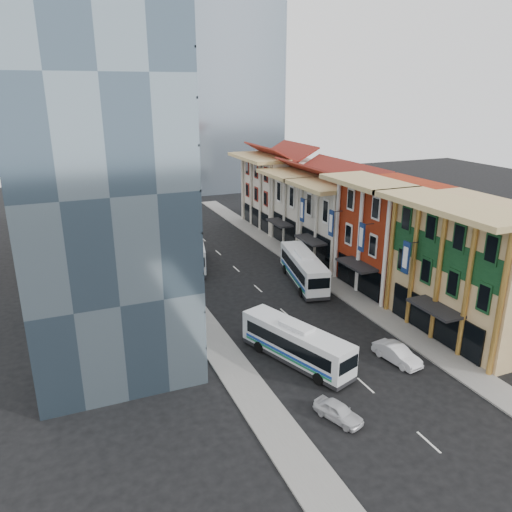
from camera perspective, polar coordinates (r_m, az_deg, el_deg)
name	(u,v)px	position (r m, az deg, el deg)	size (l,w,h in m)	color
ground	(373,392)	(39.59, 13.26, -14.92)	(200.00, 200.00, 0.00)	black
sidewalk_right	(323,277)	(60.13, 7.71, -2.43)	(3.00, 90.00, 0.15)	slate
sidewalk_left	(185,300)	(54.03, -8.12, -4.96)	(3.00, 90.00, 0.15)	slate
shophouse_tan	(475,270)	(48.99, 23.76, -1.51)	(8.00, 14.00, 12.00)	tan
shophouse_red	(392,236)	(57.36, 15.25, 2.26)	(8.00, 10.00, 12.00)	maroon
shophouse_cream_near	(345,224)	(65.04, 10.10, 3.64)	(8.00, 9.00, 10.00)	beige
shophouse_cream_mid	(311,209)	(72.51, 6.27, 5.37)	(8.00, 9.00, 10.00)	beige
shophouse_cream_far	(279,192)	(81.52, 2.70, 7.31)	(8.00, 12.00, 11.00)	beige
office_tower	(90,169)	(45.69, -18.46, 9.46)	(12.00, 26.00, 30.00)	#44596C
office_block_far	(87,204)	(69.77, -18.72, 5.65)	(10.00, 18.00, 14.00)	gray
bus_left_near	(296,343)	(41.65, 4.62, -9.86)	(2.51, 10.73, 3.44)	silver
bus_left_far	(192,250)	(64.12, -7.29, 0.69)	(2.80, 11.95, 3.83)	silver
bus_right	(304,268)	(57.72, 5.45, -1.36)	(2.73, 11.67, 3.74)	white
sedan_left	(338,412)	(36.08, 9.39, -17.13)	(1.48, 3.66, 1.24)	silver
sedan_right	(397,354)	(43.55, 15.82, -10.72)	(1.53, 4.38, 1.45)	silver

